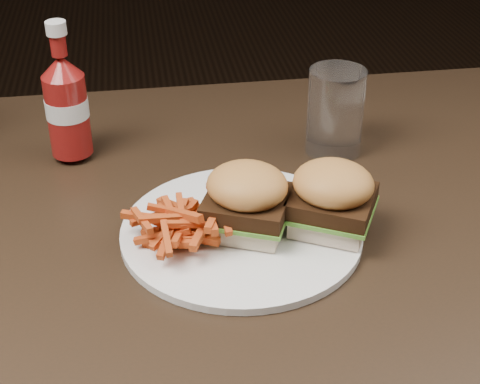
{
  "coord_description": "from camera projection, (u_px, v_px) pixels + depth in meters",
  "views": [
    {
      "loc": [
        -0.05,
        -0.65,
        1.22
      ],
      "look_at": [
        0.05,
        0.0,
        0.8
      ],
      "focal_mm": 55.0,
      "sensor_mm": 36.0,
      "label": 1
    }
  ],
  "objects": [
    {
      "name": "tumbler",
      "position": [
        335.0,
        112.0,
        0.93
      ],
      "size": [
        0.09,
        0.09,
        0.11
      ],
      "primitive_type": "cylinder",
      "rotation": [
        0.0,
        0.0,
        -0.3
      ],
      "color": "white",
      "rests_on": "dining_table"
    },
    {
      "name": "ketchup_bottle",
      "position": [
        68.0,
        115.0,
        0.92
      ],
      "size": [
        0.06,
        0.06,
        0.1
      ],
      "primitive_type": "cylinder",
      "rotation": [
        0.0,
        0.0,
        0.28
      ],
      "color": "maroon",
      "rests_on": "dining_table"
    },
    {
      "name": "plate",
      "position": [
        241.0,
        232.0,
        0.8
      ],
      "size": [
        0.26,
        0.26,
        0.01
      ],
      "primitive_type": "cylinder",
      "color": "white",
      "rests_on": "dining_table"
    },
    {
      "name": "sandwich_half_a",
      "position": [
        247.0,
        221.0,
        0.79
      ],
      "size": [
        0.1,
        0.1,
        0.02
      ],
      "primitive_type": "cube",
      "rotation": [
        0.0,
        0.0,
        -0.4
      ],
      "color": "beige",
      "rests_on": "plate"
    },
    {
      "name": "sandwich_half_b",
      "position": [
        330.0,
        219.0,
        0.79
      ],
      "size": [
        0.1,
        0.1,
        0.02
      ],
      "primitive_type": "cube",
      "rotation": [
        0.0,
        0.0,
        -0.49
      ],
      "color": "beige",
      "rests_on": "plate"
    },
    {
      "name": "dining_table",
      "position": [
        193.0,
        251.0,
        0.81
      ],
      "size": [
        1.2,
        0.8,
        0.04
      ],
      "primitive_type": "cube",
      "color": "black",
      "rests_on": "ground"
    },
    {
      "name": "fries_pile",
      "position": [
        182.0,
        220.0,
        0.77
      ],
      "size": [
        0.11,
        0.11,
        0.04
      ],
      "primitive_type": null,
      "rotation": [
        0.0,
        0.0,
        0.11
      ],
      "color": "#AE5214",
      "rests_on": "plate"
    }
  ]
}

